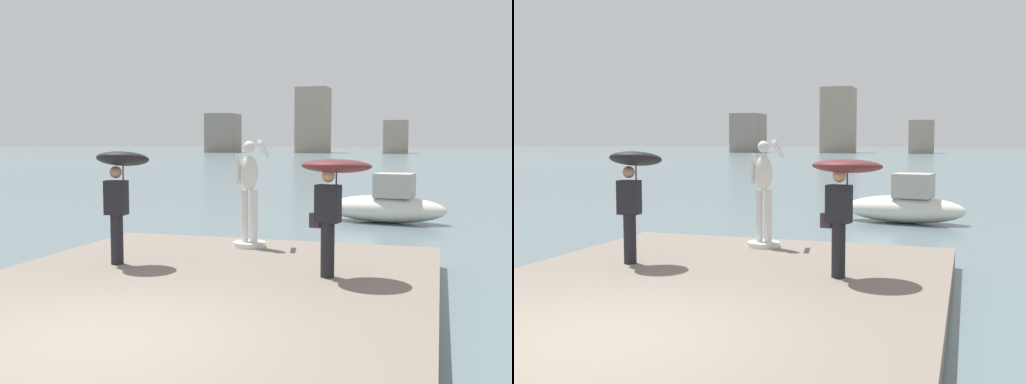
% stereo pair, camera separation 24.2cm
% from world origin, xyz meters
% --- Properties ---
extents(ground_plane, '(400.00, 400.00, 0.00)m').
position_xyz_m(ground_plane, '(0.00, 40.00, 0.00)').
color(ground_plane, slate).
extents(pier, '(7.11, 10.00, 0.40)m').
position_xyz_m(pier, '(0.00, 2.00, 0.20)').
color(pier, slate).
rests_on(pier, ground).
extents(statue_white_figure, '(0.67, 0.89, 2.21)m').
position_xyz_m(statue_white_figure, '(-0.20, 6.00, 1.41)').
color(statue_white_figure, silver).
rests_on(statue_white_figure, pier).
extents(onlooker_left, '(1.02, 1.04, 2.04)m').
position_xyz_m(onlooker_left, '(-1.83, 3.66, 1.93)').
color(onlooker_left, black).
rests_on(onlooker_left, pier).
extents(onlooker_right, '(1.29, 1.30, 1.91)m').
position_xyz_m(onlooker_right, '(1.92, 3.69, 1.92)').
color(onlooker_right, black).
rests_on(onlooker_right, pier).
extents(boat_near, '(3.93, 1.87, 1.56)m').
position_xyz_m(boat_near, '(1.92, 13.62, 0.55)').
color(boat_near, silver).
rests_on(boat_near, ground).
extents(distant_skyline, '(90.35, 12.39, 13.98)m').
position_xyz_m(distant_skyline, '(-4.43, 122.22, 5.32)').
color(distant_skyline, gray).
rests_on(distant_skyline, ground).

